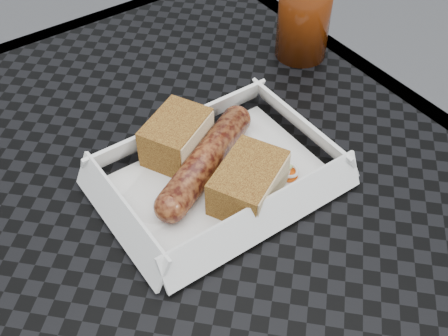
# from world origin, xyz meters

# --- Properties ---
(patio_table) EXTENTS (0.80, 0.80, 0.74)m
(patio_table) POSITION_xyz_m (0.00, 0.00, 0.67)
(patio_table) COLOR black
(patio_table) RESTS_ON ground
(food_tray) EXTENTS (0.22, 0.15, 0.00)m
(food_tray) POSITION_xyz_m (0.10, -0.00, 0.75)
(food_tray) COLOR white
(food_tray) RESTS_ON patio_table
(bratwurst) EXTENTS (0.17, 0.10, 0.03)m
(bratwurst) POSITION_xyz_m (0.10, 0.02, 0.77)
(bratwurst) COLOR brown
(bratwurst) RESTS_ON food_tray
(bread_near) EXTENTS (0.09, 0.08, 0.05)m
(bread_near) POSITION_xyz_m (0.09, 0.06, 0.77)
(bread_near) COLOR olive
(bread_near) RESTS_ON food_tray
(bread_far) EXTENTS (0.10, 0.09, 0.04)m
(bread_far) POSITION_xyz_m (0.11, -0.04, 0.77)
(bread_far) COLOR olive
(bread_far) RESTS_ON food_tray
(veg_garnish) EXTENTS (0.03, 0.03, 0.00)m
(veg_garnish) POSITION_xyz_m (0.16, -0.04, 0.75)
(veg_garnish) COLOR #E74E0A
(veg_garnish) RESTS_ON food_tray
(drink_glass) EXTENTS (0.07, 0.07, 0.14)m
(drink_glass) POSITION_xyz_m (0.33, 0.13, 0.81)
(drink_glass) COLOR #501D06
(drink_glass) RESTS_ON patio_table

